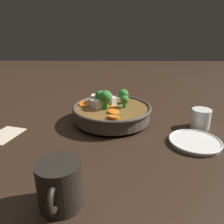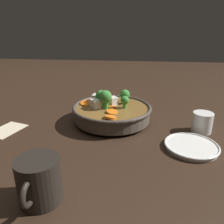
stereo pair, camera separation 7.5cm
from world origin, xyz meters
name	(u,v)px [view 1 (the left image)]	position (x,y,z in m)	size (l,w,h in m)	color
ground_plane	(112,121)	(0.00, 0.00, 0.00)	(3.00, 3.00, 0.00)	black
stirfry_bowl	(112,111)	(0.00, 0.00, 0.04)	(0.27, 0.27, 0.12)	#51473D
side_saucer	(195,142)	(0.15, 0.24, 0.01)	(0.14, 0.14, 0.01)	white
tea_cup	(201,118)	(0.04, 0.29, 0.03)	(0.06, 0.06, 0.06)	white
dark_mug	(60,185)	(0.38, -0.09, 0.04)	(0.11, 0.08, 0.09)	black
napkin	(5,135)	(0.11, -0.32, 0.00)	(0.13, 0.10, 0.00)	beige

